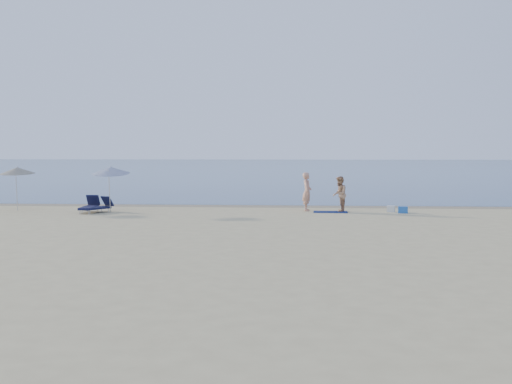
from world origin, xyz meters
TOP-DOWN VIEW (x-y plane):
  - ground at (0.00, 0.00)m, footprint 160.00×160.00m
  - sea at (0.00, 100.00)m, footprint 240.00×160.00m
  - wet_sand_strip at (0.00, 19.40)m, footprint 240.00×1.60m
  - person_left at (2.34, 16.92)m, footprint 0.50×0.73m
  - person_right at (3.95, 16.57)m, footprint 0.79×0.95m
  - beach_towel at (3.49, 16.31)m, footprint 1.70×0.98m
  - white_bag at (6.48, 16.67)m, footprint 0.43×0.39m
  - blue_cooler at (6.98, 16.12)m, footprint 0.49×0.38m
  - umbrella_near at (-7.25, 15.54)m, footprint 1.98×2.01m
  - umbrella_far at (-12.24, 16.13)m, footprint 1.74×1.76m
  - lounger_left at (-8.30, 15.37)m, footprint 0.71×1.89m
  - lounger_right at (-7.87, 15.28)m, footprint 1.37×1.82m

SIDE VIEW (x-z plane):
  - ground at x=0.00m, z-range 0.00..0.00m
  - wet_sand_strip at x=0.00m, z-range 0.00..0.00m
  - sea at x=0.00m, z-range 0.00..0.01m
  - beach_towel at x=3.49m, z-range 0.00..0.03m
  - white_bag at x=6.48m, z-range 0.00..0.30m
  - blue_cooler at x=6.98m, z-range 0.00..0.33m
  - lounger_right at x=-7.87m, z-range -0.11..0.67m
  - lounger_left at x=-8.30m, z-range -0.11..0.71m
  - person_right at x=3.95m, z-range 0.00..1.76m
  - person_left at x=2.34m, z-range 0.00..1.94m
  - umbrella_far at x=-12.24m, z-range 0.87..3.17m
  - umbrella_near at x=-7.25m, z-range 0.87..3.26m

